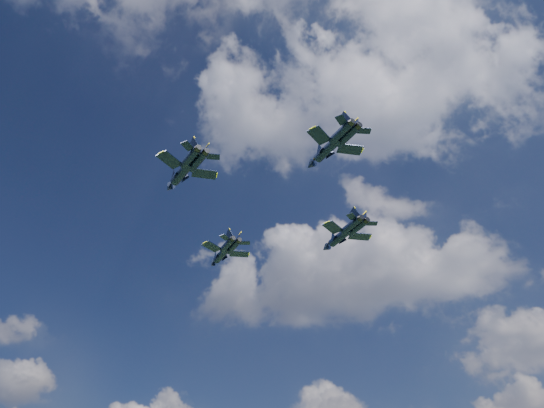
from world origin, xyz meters
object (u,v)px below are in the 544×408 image
(jet_left, at_px, (181,174))
(jet_right, at_px, (339,237))
(jet_slot, at_px, (327,150))
(jet_lead, at_px, (221,255))

(jet_left, bearing_deg, jet_right, -3.12)
(jet_left, xyz_separation_m, jet_slot, (27.07, -0.49, -2.34))
(jet_left, relative_size, jet_slot, 1.11)
(jet_right, bearing_deg, jet_lead, 139.76)
(jet_left, distance_m, jet_right, 35.62)
(jet_left, height_order, jet_slot, jet_left)
(jet_right, relative_size, jet_slot, 1.07)
(jet_lead, xyz_separation_m, jet_right, (24.86, 3.70, 1.63))
(jet_lead, relative_size, jet_left, 0.87)
(jet_right, height_order, jet_slot, jet_right)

